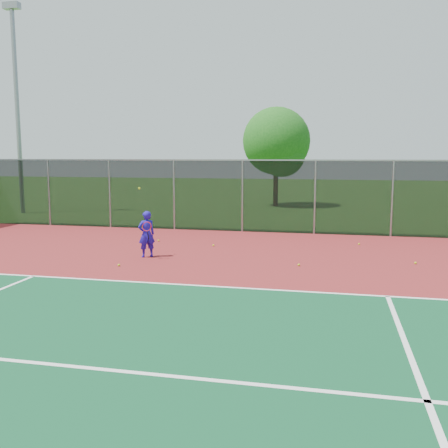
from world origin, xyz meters
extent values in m
plane|color=#265518|center=(0.00, 0.00, 0.00)|extent=(120.00, 120.00, 0.00)
cube|color=maroon|center=(0.00, 2.00, 0.01)|extent=(30.00, 20.00, 0.02)
cube|color=white|center=(2.00, 3.00, 0.03)|extent=(22.00, 0.10, 0.00)
cube|color=white|center=(2.00, -2.00, 0.03)|extent=(18.00, 0.10, 0.00)
cube|color=black|center=(0.00, 12.00, 1.52)|extent=(30.00, 0.04, 3.00)
cube|color=gray|center=(0.00, 12.00, 3.02)|extent=(30.00, 0.06, 0.06)
imported|color=#1F12AD|center=(-4.99, 6.08, 0.75)|extent=(0.64, 0.60, 1.46)
cylinder|color=black|center=(-4.84, 5.83, 0.75)|extent=(0.03, 0.15, 0.27)
torus|color=#A51414|center=(-4.84, 5.73, 1.05)|extent=(0.30, 0.13, 0.29)
sphere|color=#B8CD17|center=(-5.24, 6.18, 2.19)|extent=(0.07, 0.07, 0.07)
sphere|color=#B8CD17|center=(-0.20, 5.79, 0.06)|extent=(0.07, 0.07, 0.07)
sphere|color=#B8CD17|center=(-3.37, 8.34, 0.06)|extent=(0.07, 0.07, 0.07)
sphere|color=#B8CD17|center=(-5.61, 8.87, 0.06)|extent=(0.07, 0.07, 0.07)
sphere|color=#B8CD17|center=(-5.30, 4.64, 0.06)|extent=(0.07, 0.07, 0.07)
sphere|color=#B8CD17|center=(3.16, 6.79, 0.06)|extent=(0.07, 0.07, 0.07)
sphere|color=#B8CD17|center=(1.68, 9.72, 0.06)|extent=(0.07, 0.07, 0.07)
cylinder|color=gray|center=(-16.37, 16.33, 5.48)|extent=(0.24, 0.24, 10.96)
cube|color=gray|center=(-16.37, 16.33, 11.14)|extent=(0.90, 0.40, 0.35)
cylinder|color=#362413|center=(-2.88, 23.22, 1.20)|extent=(0.30, 0.30, 2.39)
sphere|color=#195316|center=(-2.88, 23.22, 4.12)|extent=(4.25, 4.25, 4.25)
sphere|color=#195316|center=(-2.48, 22.92, 3.32)|extent=(2.92, 2.92, 2.92)
camera|label=1|loc=(0.72, -8.55, 3.21)|focal=40.00mm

